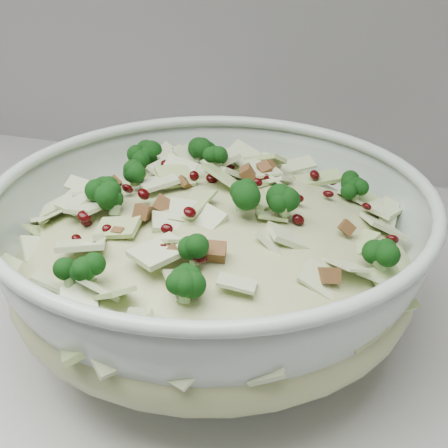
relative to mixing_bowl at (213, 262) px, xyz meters
name	(u,v)px	position (x,y,z in m)	size (l,w,h in m)	color
mixing_bowl	(213,262)	(0.00, 0.00, 0.00)	(0.46, 0.46, 0.14)	#ABBCB0
salad	(212,238)	(0.00, 0.00, 0.02)	(0.38, 0.38, 0.14)	#AFB47B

